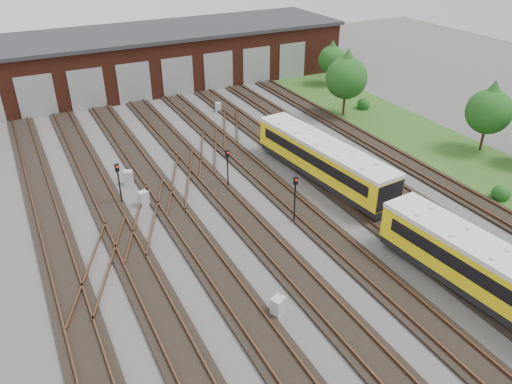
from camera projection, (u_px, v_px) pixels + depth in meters
name	position (u px, v px, depth m)	size (l,w,h in m)	color
ground	(325.00, 266.00, 29.86)	(120.00, 120.00, 0.00)	#474442
track_network	(317.00, 260.00, 30.19)	(30.40, 70.00, 0.33)	black
maintenance_shed	(136.00, 59.00, 59.17)	(51.00, 12.50, 6.35)	#4F1F13
grass_verge	(437.00, 145.00, 45.18)	(8.00, 55.00, 0.05)	#214918
metro_train	(495.00, 277.00, 26.18)	(3.80, 46.24, 2.91)	black
signal_mast_0	(119.00, 179.00, 35.22)	(0.29, 0.27, 3.21)	black
signal_mast_1	(228.00, 164.00, 37.38)	(0.30, 0.28, 3.14)	black
signal_mast_2	(274.00, 135.00, 42.13)	(0.28, 0.27, 3.20)	black
signal_mast_3	(295.00, 194.00, 32.98)	(0.28, 0.27, 3.48)	black
relay_cabinet_0	(144.00, 198.00, 35.81)	(0.66, 0.55, 1.10)	#AEB0B4
relay_cabinet_1	(128.00, 178.00, 38.60)	(0.67, 0.56, 1.12)	#AEB0B4
relay_cabinet_2	(278.00, 307.00, 26.01)	(0.68, 0.57, 1.13)	#AEB0B4
relay_cabinet_3	(218.00, 107.00, 52.65)	(0.58, 0.48, 0.97)	#AEB0B4
relay_cabinet_4	(288.00, 138.00, 45.56)	(0.59, 0.49, 0.98)	#AEB0B4
tree_0	(347.00, 73.00, 49.68)	(4.20, 4.20, 6.95)	#321F16
tree_1	(332.00, 56.00, 59.39)	(3.23, 3.23, 5.35)	#321F16
tree_2	(490.00, 106.00, 42.25)	(3.87, 3.87, 6.41)	#321F16
bush_0	(501.00, 191.00, 36.52)	(1.33, 1.33, 1.33)	#184513
bush_1	(364.00, 103.00, 53.24)	(1.37, 1.37, 1.37)	#184513
bush_2	(346.00, 88.00, 57.67)	(1.27, 1.27, 1.27)	#184513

